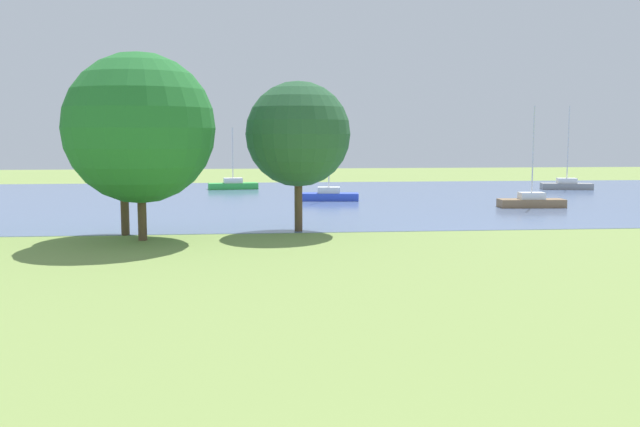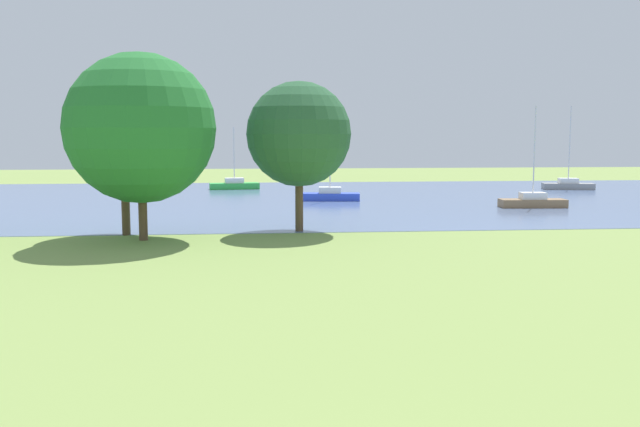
{
  "view_description": "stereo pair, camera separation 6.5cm",
  "coord_description": "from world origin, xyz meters",
  "px_view_note": "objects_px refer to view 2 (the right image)",
  "views": [
    {
      "loc": [
        -1.54,
        -7.43,
        5.37
      ],
      "look_at": [
        0.66,
        15.42,
        2.74
      ],
      "focal_mm": 38.89,
      "sensor_mm": 36.0,
      "label": 1
    },
    {
      "loc": [
        -1.47,
        -7.44,
        5.37
      ],
      "look_at": [
        0.66,
        15.42,
        2.74
      ],
      "focal_mm": 38.89,
      "sensor_mm": 36.0,
      "label": 2
    }
  ],
  "objects_px": {
    "sailboat_green": "(234,185)",
    "tree_mid_shore": "(299,134)",
    "tree_east_far": "(123,137)",
    "tree_west_far": "(140,128)",
    "sailboat_blue": "(330,195)",
    "sailboat_brown": "(533,201)",
    "sailboat_gray": "(568,185)"
  },
  "relations": [
    {
      "from": "sailboat_green",
      "to": "tree_mid_shore",
      "type": "xyz_separation_m",
      "value": [
        4.47,
        -30.24,
        4.93
      ]
    },
    {
      "from": "sailboat_green",
      "to": "tree_east_far",
      "type": "relative_size",
      "value": 0.77
    },
    {
      "from": "tree_west_far",
      "to": "sailboat_blue",
      "type": "bearing_deg",
      "value": 59.75
    },
    {
      "from": "tree_west_far",
      "to": "tree_east_far",
      "type": "bearing_deg",
      "value": 121.59
    },
    {
      "from": "sailboat_brown",
      "to": "tree_west_far",
      "type": "distance_m",
      "value": 29.82
    },
    {
      "from": "sailboat_blue",
      "to": "tree_mid_shore",
      "type": "xyz_separation_m",
      "value": [
        -3.62,
        -17.64,
        4.9
      ]
    },
    {
      "from": "sailboat_gray",
      "to": "tree_east_far",
      "type": "relative_size",
      "value": 1.03
    },
    {
      "from": "tree_west_far",
      "to": "tree_mid_shore",
      "type": "xyz_separation_m",
      "value": [
        8.13,
        2.5,
        -0.3
      ]
    },
    {
      "from": "sailboat_blue",
      "to": "tree_east_far",
      "type": "bearing_deg",
      "value": -125.48
    },
    {
      "from": "sailboat_blue",
      "to": "sailboat_green",
      "type": "bearing_deg",
      "value": 122.72
    },
    {
      "from": "tree_mid_shore",
      "to": "tree_west_far",
      "type": "bearing_deg",
      "value": -162.87
    },
    {
      "from": "tree_east_far",
      "to": "sailboat_brown",
      "type": "bearing_deg",
      "value": 22.91
    },
    {
      "from": "sailboat_gray",
      "to": "sailboat_brown",
      "type": "xyz_separation_m",
      "value": [
        -10.08,
        -15.83,
        -0.01
      ]
    },
    {
      "from": "tree_mid_shore",
      "to": "tree_east_far",
      "type": "bearing_deg",
      "value": -176.71
    },
    {
      "from": "tree_mid_shore",
      "to": "sailboat_brown",
      "type": "bearing_deg",
      "value": 31.48
    },
    {
      "from": "tree_mid_shore",
      "to": "sailboat_green",
      "type": "bearing_deg",
      "value": 98.42
    },
    {
      "from": "sailboat_brown",
      "to": "tree_mid_shore",
      "type": "height_order",
      "value": "tree_mid_shore"
    },
    {
      "from": "sailboat_blue",
      "to": "tree_east_far",
      "type": "distance_m",
      "value": 22.83
    },
    {
      "from": "sailboat_blue",
      "to": "sailboat_green",
      "type": "height_order",
      "value": "sailboat_blue"
    },
    {
      "from": "sailboat_gray",
      "to": "sailboat_blue",
      "type": "bearing_deg",
      "value": -159.38
    },
    {
      "from": "sailboat_gray",
      "to": "sailboat_blue",
      "type": "height_order",
      "value": "sailboat_gray"
    },
    {
      "from": "tree_mid_shore",
      "to": "sailboat_gray",
      "type": "bearing_deg",
      "value": 43.74
    },
    {
      "from": "sailboat_blue",
      "to": "tree_mid_shore",
      "type": "relative_size",
      "value": 0.96
    },
    {
      "from": "tree_east_far",
      "to": "sailboat_gray",
      "type": "bearing_deg",
      "value": 36.21
    },
    {
      "from": "tree_east_far",
      "to": "tree_mid_shore",
      "type": "distance_m",
      "value": 9.35
    },
    {
      "from": "sailboat_gray",
      "to": "sailboat_green",
      "type": "distance_m",
      "value": 32.69
    },
    {
      "from": "tree_mid_shore",
      "to": "sailboat_blue",
      "type": "bearing_deg",
      "value": 78.4
    },
    {
      "from": "sailboat_green",
      "to": "tree_mid_shore",
      "type": "height_order",
      "value": "tree_mid_shore"
    },
    {
      "from": "sailboat_brown",
      "to": "sailboat_gray",
      "type": "bearing_deg",
      "value": 57.51
    },
    {
      "from": "sailboat_green",
      "to": "tree_east_far",
      "type": "xyz_separation_m",
      "value": [
        -4.86,
        -30.78,
        4.8
      ]
    },
    {
      "from": "sailboat_green",
      "to": "tree_west_far",
      "type": "distance_m",
      "value": 33.36
    },
    {
      "from": "tree_east_far",
      "to": "tree_mid_shore",
      "type": "bearing_deg",
      "value": 3.29
    }
  ]
}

